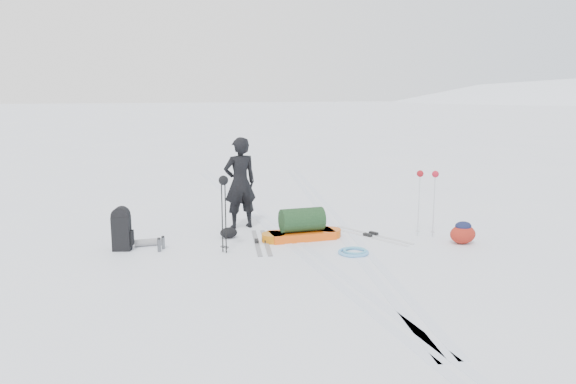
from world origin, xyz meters
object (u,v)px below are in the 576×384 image
at_px(expedition_rucksack, 125,230).
at_px(ski_poles_black, 224,190).
at_px(skier, 240,183).
at_px(pulk_sled, 302,227).

height_order(expedition_rucksack, ski_poles_black, ski_poles_black).
distance_m(skier, expedition_rucksack, 2.54).
relative_size(skier, expedition_rucksack, 2.16).
bearing_deg(pulk_sled, skier, 127.00).
bearing_deg(skier, pulk_sled, 119.02).
distance_m(expedition_rucksack, ski_poles_black, 1.93).
height_order(skier, ski_poles_black, skier).
relative_size(skier, ski_poles_black, 1.37).
distance_m(skier, pulk_sled, 1.67).
height_order(skier, expedition_rucksack, skier).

